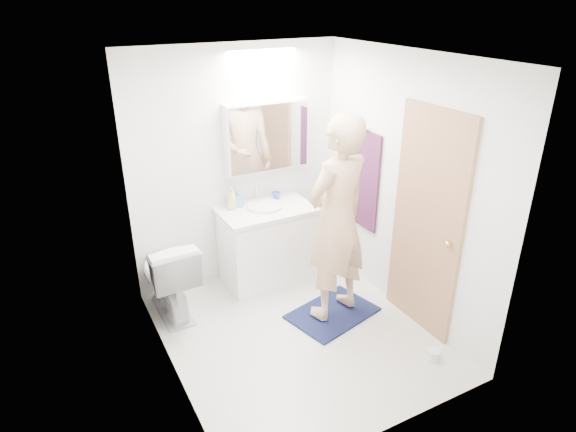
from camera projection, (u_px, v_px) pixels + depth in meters
floor at (296, 333)px, 4.50m from camera, size 2.50×2.50×0.00m
ceiling at (298, 56)px, 3.50m from camera, size 2.50×2.50×0.00m
wall_back at (237, 167)px, 5.00m from camera, size 2.50×0.00×2.50m
wall_front at (398, 286)px, 2.99m from camera, size 2.50×0.00×2.50m
wall_left at (162, 241)px, 3.53m from camera, size 0.00×2.50×2.50m
wall_right at (404, 188)px, 4.47m from camera, size 0.00×2.50×2.50m
vanity_cabinet at (267, 246)px, 5.19m from camera, size 0.90×0.55×0.78m
countertop at (266, 210)px, 5.02m from camera, size 0.95×0.58×0.04m
sink_basin at (265, 206)px, 5.03m from camera, size 0.36×0.36×0.03m
faucet at (257, 194)px, 5.15m from camera, size 0.02×0.02×0.16m
medicine_cabinet at (266, 136)px, 4.95m from camera, size 0.88×0.14×0.70m
mirror_panel at (270, 138)px, 4.89m from camera, size 0.84×0.01×0.66m
toilet at (168, 276)px, 4.63m from camera, size 0.47×0.80×0.80m
bath_rug at (333, 313)px, 4.75m from camera, size 0.91×0.73×0.02m
person at (337, 220)px, 4.35m from camera, size 0.78×0.61×1.89m
door at (427, 223)px, 4.26m from camera, size 0.04×0.80×2.00m
door_knob at (448, 244)px, 4.03m from camera, size 0.06×0.06×0.06m
towel at (365, 180)px, 4.94m from camera, size 0.02×0.42×1.00m
towel_hook at (367, 129)px, 4.72m from camera, size 0.07×0.02×0.02m
soap_bottle_a at (232, 198)px, 4.95m from camera, size 0.10×0.10×0.24m
soap_bottle_b at (239, 198)px, 5.02m from camera, size 0.12×0.12×0.18m
toothbrush_cup at (276, 196)px, 5.20m from camera, size 0.11×0.11×0.08m
toilet_paper_roll at (433, 355)px, 4.15m from camera, size 0.11×0.11×0.10m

